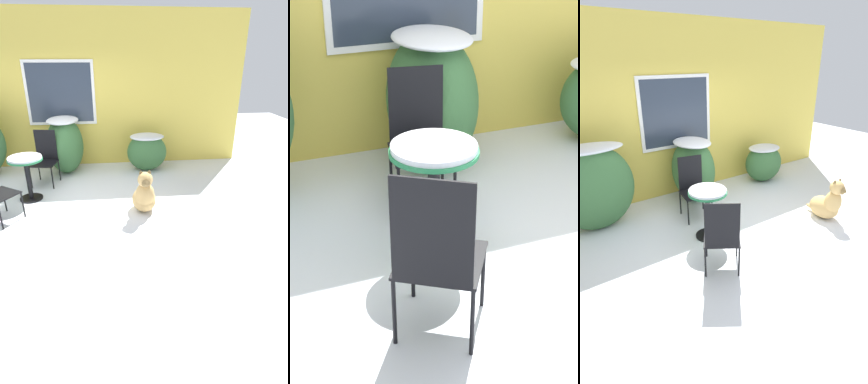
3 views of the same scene
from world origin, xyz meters
TOP-DOWN VIEW (x-y plane):
  - ground_plane at (0.00, 0.00)m, footprint 16.00×16.00m
  - house_wall at (-0.00, 2.20)m, footprint 8.00×0.10m
  - shrub_middle at (0.04, 1.68)m, footprint 0.76×0.98m
  - shrub_right at (1.79, 1.63)m, footprint 0.87×0.67m
  - patio_table at (-0.46, 0.37)m, footprint 0.58×0.58m
  - patio_chair_near_table at (-0.29, 1.11)m, footprint 0.53×0.53m
  - dog at (1.52, -0.32)m, footprint 0.40×0.75m

SIDE VIEW (x-z plane):
  - ground_plane at x=0.00m, z-range 0.00..0.00m
  - dog at x=1.52m, z-range -0.10..0.66m
  - shrub_right at x=1.79m, z-range 0.03..0.85m
  - patio_chair_near_table at x=-0.29m, z-range 0.03..1.07m
  - patio_table at x=-0.46m, z-range 0.21..1.00m
  - shrub_middle at x=0.04m, z-range 0.04..1.23m
  - house_wall at x=0.00m, z-range 0.00..3.23m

